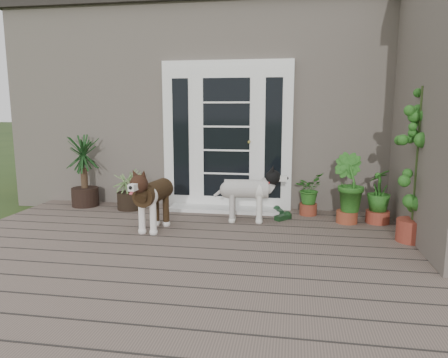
# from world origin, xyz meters

# --- Properties ---
(deck) EXTENTS (6.20, 4.60, 0.12)m
(deck) POSITION_xyz_m (0.00, 0.40, 0.06)
(deck) COLOR #6B5B4C
(deck) RESTS_ON ground
(house_main) EXTENTS (7.40, 4.00, 3.10)m
(house_main) POSITION_xyz_m (0.00, 4.65, 1.55)
(house_main) COLOR #665E54
(house_main) RESTS_ON ground
(roof_main) EXTENTS (7.60, 4.20, 0.20)m
(roof_main) POSITION_xyz_m (0.00, 4.65, 3.20)
(roof_main) COLOR #2D2826
(roof_main) RESTS_ON house_main
(door_unit) EXTENTS (1.90, 0.14, 2.15)m
(door_unit) POSITION_xyz_m (-0.20, 2.60, 1.19)
(door_unit) COLOR white
(door_unit) RESTS_ON deck
(door_step) EXTENTS (1.60, 0.40, 0.05)m
(door_step) POSITION_xyz_m (-0.20, 2.40, 0.14)
(door_step) COLOR white
(door_step) RESTS_ON deck
(brindle_dog) EXTENTS (0.45, 0.86, 0.69)m
(brindle_dog) POSITION_xyz_m (-0.89, 1.30, 0.46)
(brindle_dog) COLOR #3E2916
(brindle_dog) RESTS_ON deck
(white_dog) EXTENTS (0.79, 0.38, 0.64)m
(white_dog) POSITION_xyz_m (0.18, 1.86, 0.44)
(white_dog) COLOR white
(white_dog) RESTS_ON deck
(spider_plant) EXTENTS (0.64, 0.64, 0.67)m
(spider_plant) POSITION_xyz_m (-1.59, 2.28, 0.46)
(spider_plant) COLOR #94AA69
(spider_plant) RESTS_ON deck
(yucca) EXTENTS (0.92, 0.92, 1.10)m
(yucca) POSITION_xyz_m (-2.35, 2.36, 0.67)
(yucca) COLOR black
(yucca) RESTS_ON deck
(herb_a) EXTENTS (0.53, 0.53, 0.50)m
(herb_a) POSITION_xyz_m (0.99, 2.36, 0.37)
(herb_a) COLOR #214E16
(herb_a) RESTS_ON deck
(herb_b) EXTENTS (0.64, 0.64, 0.68)m
(herb_b) POSITION_xyz_m (1.48, 2.02, 0.46)
(herb_b) COLOR #1D611B
(herb_b) RESTS_ON deck
(herb_c) EXTENTS (0.50, 0.50, 0.56)m
(herb_c) POSITION_xyz_m (1.87, 2.08, 0.40)
(herb_c) COLOR #2A5E1A
(herb_c) RESTS_ON deck
(sapling) EXTENTS (0.63, 0.63, 1.77)m
(sapling) POSITION_xyz_m (2.10, 1.34, 1.01)
(sapling) COLOR #1B601C
(sapling) RESTS_ON deck
(clog_left) EXTENTS (0.20, 0.29, 0.08)m
(clog_left) POSITION_xyz_m (0.58, 2.38, 0.16)
(clog_left) COLOR #14321A
(clog_left) RESTS_ON deck
(clog_right) EXTENTS (0.28, 0.30, 0.08)m
(clog_right) POSITION_xyz_m (0.65, 2.04, 0.16)
(clog_right) COLOR black
(clog_right) RESTS_ON deck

